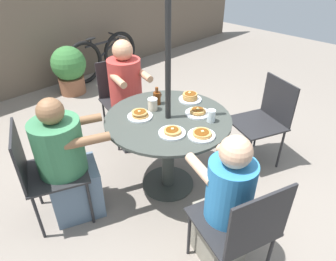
{
  "coord_description": "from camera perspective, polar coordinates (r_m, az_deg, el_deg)",
  "views": [
    {
      "loc": [
        -1.57,
        -1.57,
        2.05
      ],
      "look_at": [
        0.0,
        0.0,
        0.63
      ],
      "focal_mm": 32.0,
      "sensor_mm": 36.0,
      "label": 1
    }
  ],
  "objects": [
    {
      "name": "syrup_bottle",
      "position": [
        2.76,
        -2.11,
        6.3
      ],
      "size": [
        0.09,
        0.07,
        0.16
      ],
      "color": "#602D0F",
      "rests_on": "patio_table"
    },
    {
      "name": "pancake_plate_a",
      "position": [
        2.34,
        0.81,
        -0.29
      ],
      "size": [
        0.21,
        0.21,
        0.05
      ],
      "color": "white",
      "rests_on": "patio_table"
    },
    {
      "name": "patio_chair_east",
      "position": [
        2.03,
        13.75,
        -17.14
      ],
      "size": [
        0.6,
        0.6,
        0.91
      ],
      "rotation": [
        0.0,
        0.0,
        -0.34
      ],
      "color": "#232326",
      "rests_on": "ground"
    },
    {
      "name": "diner_north",
      "position": [
        2.57,
        -18.56,
        -6.44
      ],
      "size": [
        0.62,
        0.54,
        1.11
      ],
      "rotation": [
        0.0,
        0.0,
        -1.96
      ],
      "color": "slate",
      "rests_on": "ground"
    },
    {
      "name": "diner_west",
      "position": [
        3.36,
        -7.73,
        5.9
      ],
      "size": [
        0.45,
        0.53,
        1.2
      ],
      "rotation": [
        0.0,
        0.0,
        -3.39
      ],
      "color": "#3D3D42",
      "rests_on": "ground"
    },
    {
      "name": "back_fence",
      "position": [
        4.99,
        -26.82,
        16.97
      ],
      "size": [
        10.0,
        0.06,
        1.95
      ],
      "primitive_type": "cube",
      "color": "brown",
      "rests_on": "ground"
    },
    {
      "name": "patio_chair_north",
      "position": [
        2.56,
        -22.71,
        -6.72
      ],
      "size": [
        0.61,
        0.61,
        0.91
      ],
      "rotation": [
        0.0,
        0.0,
        -1.96
      ],
      "color": "#232326",
      "rests_on": "ground"
    },
    {
      "name": "potted_shrub",
      "position": [
        4.85,
        -18.28,
        11.16
      ],
      "size": [
        0.51,
        0.51,
        0.73
      ],
      "color": "brown",
      "rests_on": "ground"
    },
    {
      "name": "patio_chair_south",
      "position": [
        3.18,
        17.96,
        2.51
      ],
      "size": [
        0.61,
        0.61,
        0.91
      ],
      "rotation": [
        0.0,
        0.0,
        1.18
      ],
      "color": "#232326",
      "rests_on": "ground"
    },
    {
      "name": "diner_east",
      "position": [
        2.13,
        10.73,
        -14.31
      ],
      "size": [
        0.43,
        0.5,
        1.11
      ],
      "rotation": [
        0.0,
        0.0,
        -0.34
      ],
      "color": "gray",
      "rests_on": "ground"
    },
    {
      "name": "pancake_plate_d",
      "position": [
        2.84,
        4.22,
        6.3
      ],
      "size": [
        0.21,
        0.21,
        0.08
      ],
      "color": "white",
      "rests_on": "patio_table"
    },
    {
      "name": "pancake_plate_b",
      "position": [
        2.62,
        5.64,
        3.48
      ],
      "size": [
        0.21,
        0.21,
        0.06
      ],
      "color": "white",
      "rests_on": "patio_table"
    },
    {
      "name": "pancake_plate_e",
      "position": [
        2.32,
        6.44,
        -0.74
      ],
      "size": [
        0.21,
        0.21,
        0.05
      ],
      "color": "white",
      "rests_on": "patio_table"
    },
    {
      "name": "patio_chair_west",
      "position": [
        3.52,
        -8.89,
        6.75
      ],
      "size": [
        0.57,
        0.57,
        0.91
      ],
      "rotation": [
        0.0,
        0.0,
        -3.39
      ],
      "color": "#232326",
      "rests_on": "ground"
    },
    {
      "name": "bicycle",
      "position": [
        5.36,
        -12.31,
        13.59
      ],
      "size": [
        1.47,
        0.44,
        0.72
      ],
      "rotation": [
        0.0,
        0.0,
        0.05
      ],
      "color": "black",
      "rests_on": "ground"
    },
    {
      "name": "umbrella_pole",
      "position": [
        2.45,
        0.0,
        7.45
      ],
      "size": [
        0.05,
        0.05,
        2.01
      ],
      "primitive_type": "cylinder",
      "color": "black",
      "rests_on": "ground"
    },
    {
      "name": "patio_table",
      "position": [
        2.65,
        0.0,
        -0.66
      ],
      "size": [
        1.09,
        1.09,
        0.76
      ],
      "color": "#383D38",
      "rests_on": "ground"
    },
    {
      "name": "pancake_plate_c",
      "position": [
        2.57,
        -5.36,
        2.97
      ],
      "size": [
        0.21,
        0.21,
        0.06
      ],
      "color": "white",
      "rests_on": "patio_table"
    },
    {
      "name": "coffee_cup",
      "position": [
        2.66,
        -2.9,
        5.03
      ],
      "size": [
        0.09,
        0.09,
        0.11
      ],
      "color": "beige",
      "rests_on": "patio_table"
    },
    {
      "name": "drinking_glass_a",
      "position": [
        2.51,
        8.23,
        2.79
      ],
      "size": [
        0.07,
        0.07,
        0.1
      ],
      "primitive_type": "cylinder",
      "color": "silver",
      "rests_on": "patio_table"
    },
    {
      "name": "ground_plane",
      "position": [
        3.02,
        0.0,
        -10.06
      ],
      "size": [
        12.0,
        12.0,
        0.0
      ],
      "primitive_type": "plane",
      "color": "gray"
    }
  ]
}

